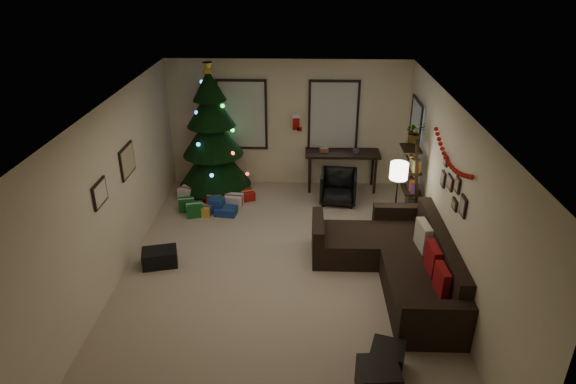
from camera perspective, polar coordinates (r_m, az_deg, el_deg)
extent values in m
plane|color=tan|center=(8.05, -0.86, -9.26)|extent=(7.00, 7.00, 0.00)
plane|color=white|center=(6.87, -1.01, 9.56)|extent=(7.00, 7.00, 0.00)
plane|color=beige|center=(10.61, -0.03, 7.77)|extent=(5.00, 0.00, 5.00)
plane|color=beige|center=(4.50, -3.17, -20.67)|extent=(5.00, 0.00, 5.00)
plane|color=beige|center=(7.88, -19.41, -0.31)|extent=(0.00, 7.00, 7.00)
plane|color=beige|center=(7.66, 18.09, -0.84)|extent=(0.00, 7.00, 7.00)
cube|color=#728CB2|center=(10.59, -5.24, 8.76)|extent=(0.94, 0.02, 1.35)
cube|color=beige|center=(10.59, -5.24, 8.76)|extent=(0.94, 0.03, 1.35)
cube|color=#728CB2|center=(10.53, 5.19, 8.67)|extent=(0.94, 0.02, 1.35)
cube|color=beige|center=(10.53, 5.19, 8.67)|extent=(0.94, 0.03, 1.35)
cube|color=#728CB2|center=(9.89, 14.33, 6.53)|extent=(0.05, 0.27, 1.17)
cube|color=beige|center=(9.89, 14.33, 6.53)|extent=(0.05, 0.45, 1.17)
cylinder|color=black|center=(10.77, -8.27, 1.02)|extent=(0.11, 0.11, 0.33)
cone|color=black|center=(10.58, -8.43, 3.49)|extent=(1.51, 1.51, 1.06)
cone|color=black|center=(10.37, -8.65, 6.61)|extent=(1.24, 1.24, 0.89)
cone|color=black|center=(10.20, -8.85, 9.56)|extent=(0.98, 0.98, 0.78)
cone|color=black|center=(10.09, -9.03, 11.99)|extent=(0.67, 0.67, 0.61)
cylinder|color=maroon|center=(10.83, -8.22, 0.33)|extent=(1.22, 1.22, 0.04)
cube|color=silver|center=(10.10, -6.21, -0.95)|extent=(0.35, 0.28, 0.22)
cube|color=navy|center=(9.87, -8.17, -1.49)|extent=(0.28, 0.25, 0.30)
cube|color=maroon|center=(10.35, -4.62, -0.33)|extent=(0.25, 0.30, 0.18)
cube|color=#14591E|center=(10.04, -11.50, -1.42)|extent=(0.30, 0.22, 0.25)
cube|color=gold|center=(9.79, -9.45, -2.12)|extent=(0.22, 0.22, 0.20)
cube|color=silver|center=(10.45, -11.51, -0.22)|extent=(0.26, 0.26, 0.28)
cube|color=navy|center=(9.78, -7.09, -2.16)|extent=(0.40, 0.30, 0.15)
cube|color=maroon|center=(10.14, -8.42, -0.98)|extent=(0.28, 0.23, 0.22)
cube|color=#14591E|center=(9.80, -10.58, -1.99)|extent=(0.31, 0.23, 0.27)
cube|color=black|center=(7.91, 14.09, -8.93)|extent=(0.93, 2.48, 0.43)
cube|color=black|center=(7.76, 17.10, -6.14)|extent=(0.20, 2.48, 0.46)
cube|color=black|center=(6.80, 16.40, -14.45)|extent=(0.93, 0.20, 0.68)
cube|color=black|center=(8.96, 12.56, -3.43)|extent=(0.93, 0.20, 0.68)
cube|color=black|center=(8.41, 7.02, -6.01)|extent=(0.88, 0.93, 0.43)
cube|color=black|center=(8.31, 3.41, -5.25)|extent=(0.18, 0.93, 0.68)
cube|color=maroon|center=(7.09, 17.11, -9.64)|extent=(0.13, 0.41, 0.40)
cube|color=maroon|center=(7.51, 16.17, -7.37)|extent=(0.14, 0.45, 0.44)
cube|color=beige|center=(8.04, 15.15, -4.96)|extent=(0.18, 0.47, 0.46)
cube|color=black|center=(6.14, 10.25, -20.45)|extent=(0.48, 0.48, 0.43)
cube|color=black|center=(6.45, 11.21, -18.19)|extent=(0.49, 0.49, 0.37)
cube|color=black|center=(10.55, 6.24, 4.40)|extent=(1.55, 0.55, 0.06)
cylinder|color=black|center=(10.48, 2.48, 1.88)|extent=(0.06, 0.06, 0.78)
cylinder|color=black|center=(10.88, 2.46, 2.81)|extent=(0.06, 0.06, 0.78)
cylinder|color=black|center=(10.58, 9.90, 1.75)|extent=(0.06, 0.06, 0.78)
cylinder|color=black|center=(10.99, 9.61, 2.69)|extent=(0.06, 0.06, 0.78)
imported|color=black|center=(10.13, 5.79, 0.57)|extent=(0.71, 0.68, 0.67)
cube|color=black|center=(9.00, 14.43, 0.43)|extent=(0.05, 0.05, 1.79)
cube|color=black|center=(9.43, 13.87, 1.67)|extent=(0.05, 0.05, 1.79)
cube|color=black|center=(9.44, 13.62, -1.95)|extent=(0.30, 0.50, 0.03)
cube|color=black|center=(9.27, 13.87, 0.23)|extent=(0.30, 0.50, 0.03)
cube|color=black|center=(9.11, 14.13, 2.49)|extent=(0.30, 0.50, 0.03)
cube|color=black|center=(8.97, 14.40, 4.82)|extent=(0.30, 0.50, 0.03)
imported|color=#4C4C4C|center=(9.10, 14.35, 6.98)|extent=(0.52, 0.47, 0.50)
cylinder|color=black|center=(9.18, 11.78, -4.96)|extent=(0.25, 0.25, 0.03)
cylinder|color=black|center=(8.89, 12.13, -1.55)|extent=(0.03, 0.03, 1.20)
cylinder|color=white|center=(8.62, 12.53, 2.37)|extent=(0.30, 0.30, 0.28)
cube|color=black|center=(8.41, -17.87, 3.40)|extent=(0.04, 0.60, 0.50)
cube|color=tan|center=(8.41, -17.87, 3.40)|extent=(0.01, 0.54, 0.45)
cube|color=black|center=(7.40, -20.68, -0.15)|extent=(0.04, 0.45, 0.35)
cube|color=beige|center=(7.40, -20.68, -0.15)|extent=(0.01, 0.41, 0.31)
cube|color=black|center=(7.06, 19.37, -1.55)|extent=(0.03, 0.22, 0.28)
cube|color=black|center=(7.30, 18.80, 0.75)|extent=(0.03, 0.18, 0.22)
cube|color=black|center=(7.42, 18.48, -1.35)|extent=(0.03, 0.20, 0.16)
cube|color=black|center=(7.65, 17.99, 1.04)|extent=(0.03, 0.26, 0.20)
cube|color=black|center=(8.00, 17.27, 1.43)|extent=(0.03, 0.18, 0.24)
cube|color=black|center=(7.88, 17.55, 3.42)|extent=(0.03, 0.16, 0.16)
cube|color=#990F0C|center=(10.64, -0.84, 8.31)|extent=(0.14, 0.04, 0.30)
cube|color=white|center=(10.60, -0.84, 9.08)|extent=(0.16, 0.05, 0.08)
cube|color=#990F0C|center=(10.68, -0.45, 7.64)|extent=(0.10, 0.04, 0.08)
cube|color=#990F0C|center=(10.41, 0.94, 7.87)|extent=(0.14, 0.04, 0.30)
cube|color=white|center=(10.37, 0.94, 8.66)|extent=(0.16, 0.05, 0.08)
cube|color=#990F0C|center=(10.45, 1.32, 7.19)|extent=(0.10, 0.04, 0.08)
cube|color=black|center=(8.44, -14.41, -7.24)|extent=(0.62, 0.49, 0.27)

